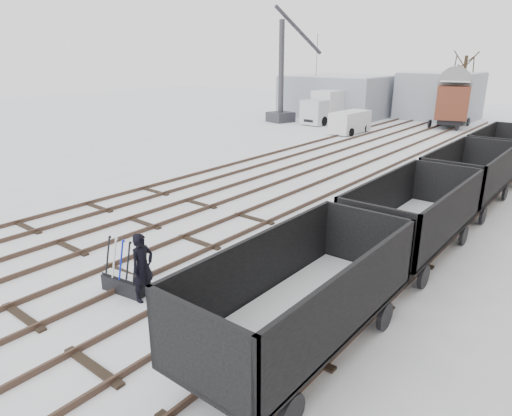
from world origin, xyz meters
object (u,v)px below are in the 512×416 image
(freight_wagon_a, at_px, (300,313))
(panel_van, at_px, (350,122))
(box_van_wagon, at_px, (452,100))
(lorry, at_px, (329,106))
(worker, at_px, (143,267))
(ground_frame, at_px, (124,283))
(crane, at_px, (282,93))

(freight_wagon_a, distance_m, panel_van, 29.57)
(box_van_wagon, distance_m, lorry, 10.67)
(worker, xyz_separation_m, box_van_wagon, (-3.00, 35.80, 1.41))
(ground_frame, distance_m, worker, 0.99)
(ground_frame, distance_m, box_van_wagon, 36.02)
(ground_frame, relative_size, crane, 0.15)
(ground_frame, height_order, freight_wagon_a, freight_wagon_a)
(freight_wagon_a, xyz_separation_m, crane, (-21.00, 28.78, 1.76))
(ground_frame, bearing_deg, worker, -0.90)
(worker, height_order, panel_van, worker)
(box_van_wagon, distance_m, panel_van, 10.08)
(worker, distance_m, freight_wagon_a, 4.44)
(ground_frame, bearing_deg, lorry, 102.31)
(lorry, bearing_deg, panel_van, -40.23)
(panel_van, distance_m, crane, 8.70)
(panel_van, height_order, crane, crane)
(freight_wagon_a, bearing_deg, ground_frame, -171.31)
(ground_frame, distance_m, lorry, 34.01)
(lorry, relative_size, panel_van, 1.63)
(freight_wagon_a, relative_size, panel_van, 1.48)
(worker, distance_m, lorry, 34.17)
(ground_frame, height_order, panel_van, panel_van)
(ground_frame, distance_m, crane, 33.64)
(ground_frame, bearing_deg, panel_van, 96.97)
(box_van_wagon, bearing_deg, crane, -171.38)
(box_van_wagon, height_order, crane, crane)
(ground_frame, height_order, worker, worker)
(panel_van, bearing_deg, lorry, 138.60)
(ground_frame, relative_size, panel_van, 0.37)
(ground_frame, xyz_separation_m, lorry, (-12.07, 31.77, 1.23))
(ground_frame, relative_size, freight_wagon_a, 0.25)
(freight_wagon_a, bearing_deg, panel_van, 115.52)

